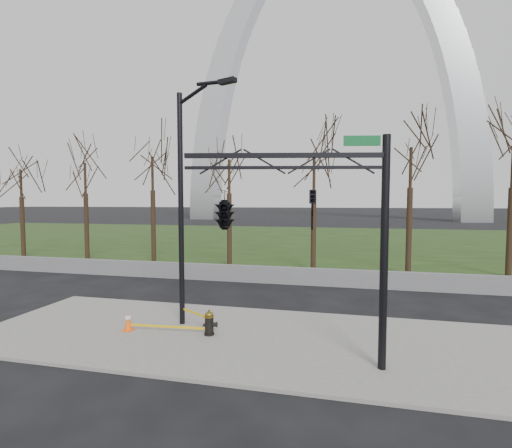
% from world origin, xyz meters
% --- Properties ---
extents(ground, '(500.00, 500.00, 0.00)m').
position_xyz_m(ground, '(0.00, 0.00, 0.00)').
color(ground, black).
rests_on(ground, ground).
extents(sidewalk, '(18.00, 6.00, 0.10)m').
position_xyz_m(sidewalk, '(0.00, 0.00, 0.05)').
color(sidewalk, slate).
rests_on(sidewalk, ground).
extents(grass_strip, '(120.00, 40.00, 0.06)m').
position_xyz_m(grass_strip, '(0.00, 30.00, 0.03)').
color(grass_strip, '#1C3312').
rests_on(grass_strip, ground).
extents(guardrail, '(60.00, 0.30, 0.90)m').
position_xyz_m(guardrail, '(0.00, 8.00, 0.45)').
color(guardrail, '#59595B').
rests_on(guardrail, ground).
extents(gateway_arch, '(66.00, 6.00, 65.00)m').
position_xyz_m(gateway_arch, '(0.00, 75.00, 32.50)').
color(gateway_arch, silver).
rests_on(gateway_arch, ground).
extents(tree_row, '(42.58, 4.00, 8.18)m').
position_xyz_m(tree_row, '(-1.71, 12.00, 4.09)').
color(tree_row, black).
rests_on(tree_row, ground).
extents(fire_hydrant, '(0.50, 0.33, 0.81)m').
position_xyz_m(fire_hydrant, '(-1.38, -0.13, 0.47)').
color(fire_hydrant, black).
rests_on(fire_hydrant, sidewalk).
extents(traffic_cone, '(0.34, 0.34, 0.61)m').
position_xyz_m(traffic_cone, '(-4.15, -0.36, 0.41)').
color(traffic_cone, '#FA590D').
rests_on(traffic_cone, sidewalk).
extents(street_light, '(2.31, 0.95, 8.21)m').
position_xyz_m(street_light, '(-2.47, 0.61, 4.69)').
color(street_light, black).
rests_on(street_light, ground).
extents(traffic_signal_mast, '(5.02, 2.54, 6.00)m').
position_xyz_m(traffic_signal_mast, '(0.55, -2.01, 4.15)').
color(traffic_signal_mast, black).
rests_on(traffic_signal_mast, ground).
extents(caution_tape, '(2.76, 1.04, 0.42)m').
position_xyz_m(caution_tape, '(-2.51, -0.06, 0.41)').
color(caution_tape, '#DCA90B').
rests_on(caution_tape, ground).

